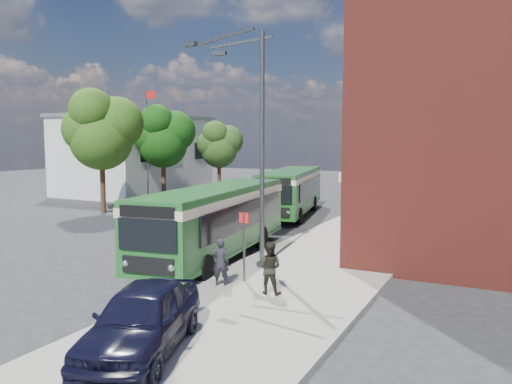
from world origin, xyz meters
The scene contains 15 objects.
ground centered at (0.00, 0.00, 0.00)m, with size 120.00×120.00×0.00m, color #27282A.
pavement centered at (7.00, 8.00, 0.07)m, with size 6.00×48.00×0.15m, color gray.
kerb_line centered at (3.95, 8.00, 0.01)m, with size 0.12×48.00×0.01m, color beige.
white_building centered at (-18.00, 18.00, 3.66)m, with size 9.40×13.40×7.30m.
flagpole centered at (-12.45, 13.00, 4.94)m, with size 0.95×0.10×9.00m.
street_lamp centered at (4.84, -2.00, 4.79)m, with size 2.96×2.38×9.00m.
bus_stop_sign centered at (5.60, -4.20, 1.51)m, with size 0.35×0.08×2.52m.
bus_front centered at (2.63, -1.19, 1.83)m, with size 3.89×11.02×3.02m.
bus_rear centered at (0.64, 11.71, 1.83)m, with size 4.84×11.28×3.02m.
parked_car centered at (6.25, -10.35, 0.93)m, with size 1.84×4.56×1.55m, color black.
pedestrian_a centered at (5.12, -4.98, 0.94)m, with size 0.58×0.38×1.58m, color black.
pedestrian_b centered at (6.97, -5.08, 0.98)m, with size 0.81×0.63×1.66m, color black.
tree_left centered at (-11.20, 6.62, 5.74)m, with size 5.01×4.76×8.46m.
tree_mid centered at (-11.63, 13.96, 5.35)m, with size 4.67×4.44×7.88m.
tree_right centered at (-10.96, 21.67, 4.64)m, with size 4.05×3.85×6.84m.
Camera 1 is at (13.55, -18.98, 4.96)m, focal length 35.00 mm.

